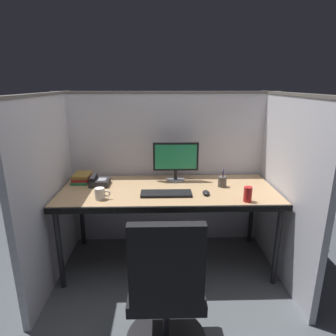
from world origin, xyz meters
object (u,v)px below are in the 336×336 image
Objects in this scene: computer_mouse at (206,193)px; desk at (168,195)px; monitor_center at (176,159)px; book_stack at (82,178)px; desk_phone at (99,181)px; office_chair at (166,305)px; coffee_mug at (100,194)px; pen_cup at (222,181)px; keyboard_main at (166,194)px; soda_can at (248,194)px.

desk is at bearing 156.98° from computer_mouse.
monitor_center is 0.91m from book_stack.
office_chair is at bearing -61.65° from desk_phone.
pen_cup is at bearing 14.40° from coffee_mug.
soda_can is (0.64, -0.16, 0.05)m from keyboard_main.
book_stack is 0.51m from coffee_mug.
book_stack is at bearing 172.65° from pen_cup.
computer_mouse is (0.32, -0.13, 0.07)m from desk.
pen_cup reaches higher than coffee_mug.
monitor_center is 3.41× the size of coffee_mug.
monitor_center reaches higher than desk.
monitor_center reaches higher than computer_mouse.
soda_can is at bearing -14.09° from keyboard_main.
desk_phone is 1.13m from pen_cup.
monitor_center is at bearing 156.08° from pen_cup.
desk is at bearing 88.58° from office_chair.
monitor_center is 0.78m from soda_can.
desk is at bearing 155.05° from soda_can.
desk_phone is 1.33m from soda_can.
monitor_center is at bearing 8.68° from desk_phone.
desk_phone is 1.51× the size of coffee_mug.
office_chair is 1.36m from monitor_center.
pen_cup is (0.53, 1.03, 0.42)m from office_chair.
desk is 0.85m from book_stack.
monitor_center reaches higher than keyboard_main.
pen_cup is at bearing 20.21° from keyboard_main.
keyboard_main is at bearing -23.25° from desk_phone.
keyboard_main is 3.41× the size of coffee_mug.
soda_can is at bearing -44.50° from monitor_center.
desk_phone is (-0.71, -0.11, -0.18)m from monitor_center.
coffee_mug reaches higher than computer_mouse.
soda_can is (0.54, -0.53, -0.15)m from monitor_center.
keyboard_main is at bearing 8.54° from coffee_mug.
desk_phone is at bearing 161.31° from soda_can.
pen_cup reaches higher than desk_phone.
book_stack is (-0.78, 1.20, 0.42)m from office_chair.
coffee_mug is (-0.87, -0.07, 0.03)m from computer_mouse.
office_chair is 4.30× the size of book_stack.
pen_cup is at bearing -23.92° from monitor_center.
book_stack is at bearing 164.29° from desk.
office_chair is at bearing -55.75° from coffee_mug.
coffee_mug is (0.08, -0.34, 0.01)m from desk_phone.
book_stack reaches higher than computer_mouse.
pen_cup is 1.33× the size of coffee_mug.
soda_can is (0.13, -0.35, 0.01)m from pen_cup.
keyboard_main is 1.90× the size of book_stack.
desk is 8.39× the size of book_stack.
computer_mouse is at bearing 153.12° from soda_can.
desk_phone is at bearing -171.32° from monitor_center.
pen_cup is 1.08m from coffee_mug.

